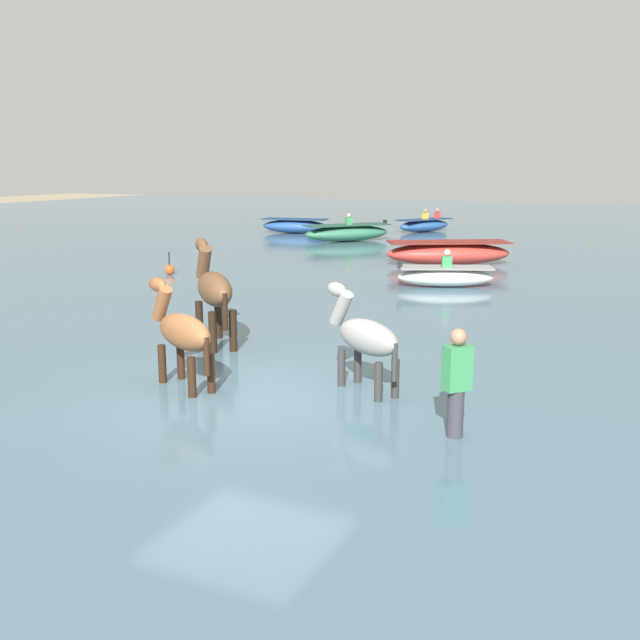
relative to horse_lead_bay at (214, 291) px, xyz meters
name	(u,v)px	position (x,y,z in m)	size (l,w,h in m)	color
ground_plane	(246,417)	(2.09, -2.42, -1.27)	(120.00, 120.00, 0.00)	gray
water_surface	(442,294)	(2.09, 7.58, -1.13)	(90.00, 90.00, 0.29)	#476675
horse_lead_bay	(214,291)	(0.00, 0.00, 0.00)	(1.68, 1.60, 2.15)	brown
horse_trailing_chestnut	(182,334)	(1.02, -2.37, -0.19)	(1.64, 1.01, 1.84)	brown
horse_flank_grey	(365,339)	(3.49, -1.41, -0.22)	(1.55, 1.09, 1.78)	gray
boat_far_inshore	(424,225)	(-3.27, 23.24, -0.66)	(2.34, 3.22, 1.09)	#28518E
boat_near_starboard	(448,253)	(0.96, 12.21, -0.60)	(4.15, 3.12, 0.76)	#BC382D
boat_mid_channel	(347,233)	(-4.91, 17.60, -0.62)	(3.41, 3.67, 1.18)	#337556
boat_distant_east	(445,276)	(2.04, 8.03, -0.71)	(2.70, 1.84, 1.01)	silver
boat_far_offshore	(295,226)	(-8.59, 19.92, -0.64)	(3.30, 1.62, 0.68)	#28518E
person_onlooker_right	(456,391)	(5.16, -2.65, -0.41)	(0.36, 0.37, 1.63)	#383842
channel_buoy	(170,269)	(-5.91, 6.59, -0.82)	(0.30, 0.30, 0.68)	#E54C1E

